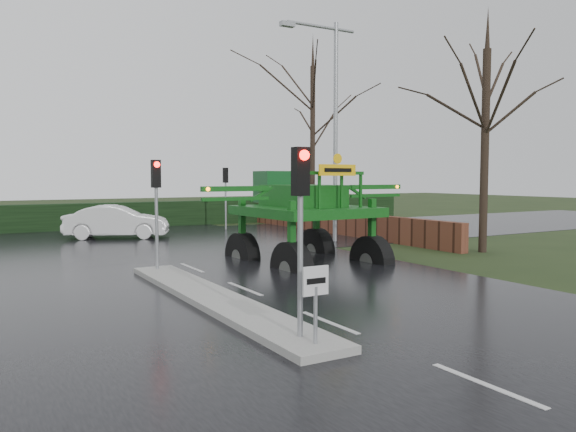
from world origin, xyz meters
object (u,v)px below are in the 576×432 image
traffic_signal_near (301,201)px  crop_sprayer (288,201)px  white_sedan (117,238)px  traffic_signal_mid (156,190)px  traffic_signal_far (225,184)px  street_light_right (330,111)px  keep_left_sign (316,292)px

traffic_signal_near → crop_sprayer: 8.22m
crop_sprayer → white_sedan: size_ratio=1.73×
traffic_signal_mid → white_sedan: size_ratio=0.72×
traffic_signal_mid → traffic_signal_far: 14.75m
street_light_right → white_sedan: (-8.19, 6.36, -5.99)m
traffic_signal_near → crop_sprayer: (3.92, 7.21, -0.36)m
keep_left_sign → traffic_signal_far: (7.80, 21.51, 1.53)m
crop_sprayer → street_light_right: bearing=43.5°
traffic_signal_near → traffic_signal_far: bearing=69.6°
traffic_signal_far → street_light_right: 8.86m
traffic_signal_near → traffic_signal_mid: bearing=90.0°
keep_left_sign → traffic_signal_mid: traffic_signal_mid is taller
keep_left_sign → street_light_right: size_ratio=0.14×
traffic_signal_far → white_sedan: 7.18m
keep_left_sign → traffic_signal_far: traffic_signal_far is taller
crop_sprayer → white_sedan: 12.63m
keep_left_sign → street_light_right: (9.49, 13.50, 4.93)m
keep_left_sign → traffic_signal_near: (0.00, 0.49, 1.53)m
traffic_signal_far → street_light_right: (1.69, -8.01, 3.40)m
crop_sprayer → white_sedan: (-2.61, 12.16, -2.23)m
traffic_signal_near → crop_sprayer: size_ratio=0.42×
traffic_signal_near → crop_sprayer: bearing=61.5°
street_light_right → crop_sprayer: (-5.58, -5.80, -3.76)m
traffic_signal_mid → white_sedan: (1.31, 10.87, -2.59)m
keep_left_sign → traffic_signal_near: traffic_signal_near is taller
keep_left_sign → traffic_signal_mid: (0.00, 8.99, 1.53)m
keep_left_sign → traffic_signal_mid: size_ratio=0.38×
traffic_signal_mid → traffic_signal_far: size_ratio=1.00×
traffic_signal_near → traffic_signal_mid: size_ratio=1.00×
keep_left_sign → traffic_signal_mid: 9.12m
crop_sprayer → white_sedan: bearing=99.5°
traffic_signal_mid → crop_sprayer: 4.14m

